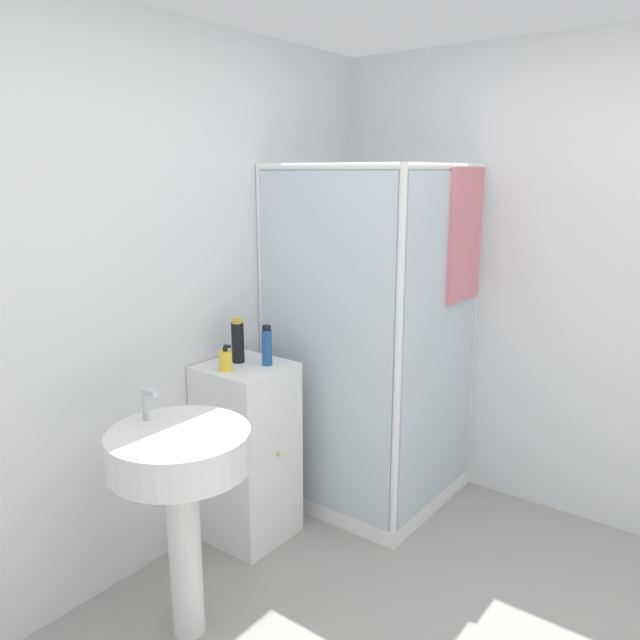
% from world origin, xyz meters
% --- Properties ---
extents(wall_back, '(6.40, 0.06, 2.50)m').
position_xyz_m(wall_back, '(0.00, 1.70, 1.25)').
color(wall_back, silver).
rests_on(wall_back, ground_plane).
extents(wall_right, '(0.06, 6.40, 2.50)m').
position_xyz_m(wall_right, '(1.70, 0.00, 1.25)').
color(wall_right, silver).
rests_on(wall_right, ground_plane).
extents(shower_enclosure, '(0.88, 0.91, 1.88)m').
position_xyz_m(shower_enclosure, '(1.18, 1.15, 0.51)').
color(shower_enclosure, white).
rests_on(shower_enclosure, ground_plane).
extents(vanity_cabinet, '(0.40, 0.42, 0.92)m').
position_xyz_m(vanity_cabinet, '(0.47, 1.47, 0.46)').
color(vanity_cabinet, white).
rests_on(vanity_cabinet, ground_plane).
extents(sink, '(0.55, 0.55, 1.01)m').
position_xyz_m(sink, '(-0.20, 1.17, 0.71)').
color(sink, white).
rests_on(sink, ground_plane).
extents(soap_dispenser, '(0.06, 0.06, 0.13)m').
position_xyz_m(soap_dispenser, '(0.35, 1.48, 0.97)').
color(soap_dispenser, yellow).
rests_on(soap_dispenser, vanity_cabinet).
extents(shampoo_bottle_tall_black, '(0.06, 0.06, 0.22)m').
position_xyz_m(shampoo_bottle_tall_black, '(0.49, 1.53, 1.02)').
color(shampoo_bottle_tall_black, black).
rests_on(shampoo_bottle_tall_black, vanity_cabinet).
extents(shampoo_bottle_blue, '(0.05, 0.05, 0.20)m').
position_xyz_m(shampoo_bottle_blue, '(0.54, 1.38, 1.01)').
color(shampoo_bottle_blue, '#1E4C93').
rests_on(shampoo_bottle_blue, vanity_cabinet).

